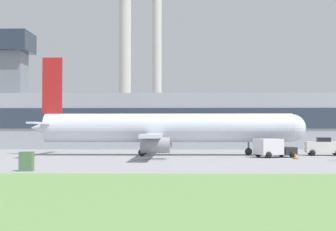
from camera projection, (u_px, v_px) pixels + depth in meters
The scene contains 9 objects.
ground_plane at pixel (147, 158), 48.72m from camera, with size 400.00×400.00×0.00m, color gray.
terminal_building at pixel (152, 120), 75.21m from camera, with size 87.05×10.56×18.83m.
smokestack_left at pixel (125, 51), 108.56m from camera, with size 3.19×3.19×42.22m.
smokestack_right at pixel (157, 45), 106.36m from camera, with size 2.48×2.48×44.16m.
airplane at pixel (164, 128), 54.23m from camera, with size 31.97×26.14×11.42m.
pushback_tug at pixel (324, 147), 53.77m from camera, with size 4.26×3.00×2.07m.
baggage_truck at pixel (272, 148), 49.95m from camera, with size 4.60×3.71×1.99m.
traffic_cone_near_nose at pixel (295, 156), 47.21m from camera, with size 0.51×0.51×0.64m.
utility_cabinet at pixel (27, 161), 33.31m from camera, with size 0.95×0.62×1.39m.
Camera 1 is at (3.39, -48.77, 2.93)m, focal length 50.00 mm.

